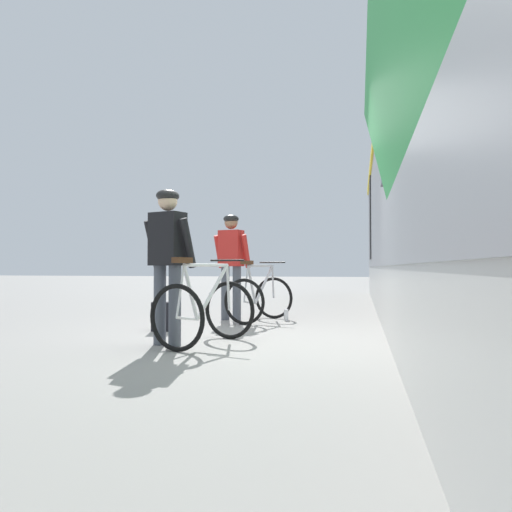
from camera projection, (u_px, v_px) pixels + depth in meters
The scene contains 8 objects.
ground_plane at pixel (256, 341), 5.70m from camera, with size 80.00×80.00×0.00m, color gray.
cyclist_near_in_red at pixel (231, 257), 7.96m from camera, with size 0.65×0.40×1.76m.
cyclist_far_in_dark at pixel (168, 252), 5.38m from camera, with size 0.66×0.44×1.76m.
bicycle_near_silver at pixel (259, 297), 7.72m from camera, with size 0.98×1.22×0.99m.
bicycle_far_white at pixel (205, 309), 5.39m from camera, with size 0.99×1.23×0.99m.
backpack_on_platform at pixel (163, 316), 6.59m from camera, with size 0.28×0.18×0.40m, color black.
water_bottle_near_the_bikes at pixel (286, 315), 7.89m from camera, with size 0.08×0.08×0.18m, color silver.
water_bottle_by_the_backpack at pixel (165, 322), 6.63m from camera, with size 0.07×0.07×0.23m, color silver.
Camera 1 is at (1.23, -5.59, 0.88)m, focal length 33.42 mm.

